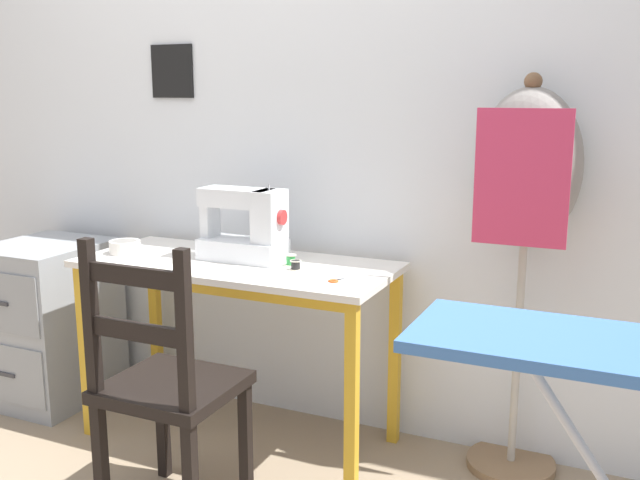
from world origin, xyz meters
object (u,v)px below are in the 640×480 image
Objects in this scene: thread_spool_near_machine at (291,260)px; filing_cabinet at (49,321)px; dress_form at (527,187)px; thread_spool_mid_table at (296,265)px; scissors at (341,280)px; sewing_machine at (247,227)px; wooden_chair at (167,388)px; fabric_bowl at (125,247)px.

thread_spool_near_machine is 0.06× the size of filing_cabinet.
dress_form is at bearing 6.00° from filing_cabinet.
thread_spool_mid_table is 1.30m from filing_cabinet.
thread_spool_near_machine is (-0.25, 0.12, 0.02)m from scissors.
dress_form is at bearing 9.41° from sewing_machine.
filing_cabinet is at bearing 152.31° from wooden_chair.
fabric_bowl reaches higher than thread_spool_near_machine.
sewing_machine reaches higher than filing_cabinet.
fabric_bowl is at bearing -176.71° from thread_spool_mid_table.
scissors is at bearing -152.02° from dress_form.
scissors is at bearing -3.38° from filing_cabinet.
fabric_bowl is at bearing 138.12° from wooden_chair.
wooden_chair is (0.55, -0.49, -0.31)m from fabric_bowl.
dress_form is at bearing 27.98° from scissors.
sewing_machine is at bearing 177.44° from thread_spool_near_machine.
filing_cabinet is (-1.19, -0.04, -0.39)m from thread_spool_near_machine.
thread_spool_near_machine is at bearing 7.69° from fabric_bowl.
thread_spool_near_machine is (0.19, -0.01, -0.11)m from sewing_machine.
scissors is 1.50m from filing_cabinet.
scissors is (0.44, -0.13, -0.13)m from sewing_machine.
fabric_bowl is at bearing -172.31° from thread_spool_near_machine.
fabric_bowl is 2.95× the size of thread_spool_near_machine.
sewing_machine reaches higher than fabric_bowl.
thread_spool_mid_table reaches higher than filing_cabinet.
thread_spool_near_machine is at bearing 154.49° from scissors.
thread_spool_mid_table is (0.74, 0.04, -0.01)m from fabric_bowl.
wooden_chair reaches higher than thread_spool_mid_table.
thread_spool_near_machine is 0.88m from dress_form.
scissors is 0.70m from dress_form.
wooden_chair is 1.36m from dress_form.
sewing_machine is 0.37× the size of wooden_chair.
sewing_machine is at bearing 94.25° from wooden_chair.
wooden_chair is (-0.15, -0.59, -0.30)m from thread_spool_near_machine.
fabric_bowl is 0.90× the size of scissors.
scissors is at bearing -25.51° from thread_spool_near_machine.
filing_cabinet is 0.50× the size of dress_form.
scissors is 3.26× the size of thread_spool_near_machine.
scissors is 3.34× the size of thread_spool_mid_table.
thread_spool_mid_table is 0.03× the size of dress_form.
thread_spool_mid_table is 0.04× the size of wooden_chair.
thread_spool_mid_table is (0.24, -0.06, -0.11)m from sewing_machine.
scissors is at bearing 49.18° from wooden_chair.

